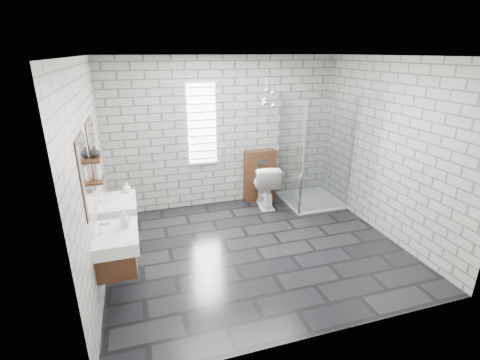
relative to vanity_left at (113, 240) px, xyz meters
name	(u,v)px	position (x,y,z in m)	size (l,w,h in m)	color
floor	(256,248)	(1.91, 0.53, -0.77)	(4.20, 3.60, 0.02)	black
ceiling	(259,55)	(1.91, 0.53, 1.95)	(4.20, 3.60, 0.02)	white
wall_back	(224,133)	(1.91, 2.34, 0.59)	(4.20, 0.02, 2.70)	#9D9D98
wall_front	(326,219)	(1.91, -1.28, 0.59)	(4.20, 0.02, 2.70)	#9D9D98
wall_left	(90,177)	(-0.20, 0.53, 0.59)	(0.02, 3.60, 2.70)	#9D9D98
wall_right	(387,149)	(4.02, 0.53, 0.59)	(0.02, 3.60, 2.70)	#9D9D98
vanity_left	(113,240)	(0.00, 0.00, 0.00)	(0.47, 0.70, 1.57)	#462715
vanity_right	(115,207)	(0.00, 0.93, 0.00)	(0.47, 0.70, 1.57)	#462715
shelf_lower	(98,180)	(-0.12, 0.48, 0.56)	(0.14, 0.30, 0.03)	#462715
shelf_upper	(94,159)	(-0.12, 0.48, 0.82)	(0.14, 0.30, 0.03)	#462715
window	(202,124)	(1.51, 2.31, 0.79)	(0.56, 0.05, 1.48)	white
cistern_panel	(260,175)	(2.59, 2.23, -0.26)	(0.60, 0.20, 1.00)	#462715
flush_plate	(262,162)	(2.59, 2.12, 0.04)	(0.18, 0.01, 0.12)	silver
shower_enclosure	(311,180)	(3.41, 1.71, -0.25)	(1.00, 1.00, 2.03)	white
pendant_cluster	(268,98)	(2.59, 1.90, 1.26)	(0.28, 0.27, 0.86)	silver
toilet	(264,184)	(2.59, 1.97, -0.35)	(0.45, 0.79, 0.81)	white
soap_bottle_a	(125,219)	(0.15, 0.10, 0.19)	(0.09, 0.09, 0.19)	#B2B2B2
soap_bottle_b	(127,187)	(0.16, 1.20, 0.17)	(0.11, 0.11, 0.15)	#B2B2B2
soap_bottle_c	(97,170)	(-0.11, 0.46, 0.69)	(0.09, 0.09, 0.22)	#B2B2B2
vase	(94,152)	(-0.11, 0.51, 0.90)	(0.12, 0.12, 0.13)	#B2B2B2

